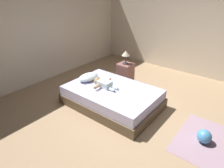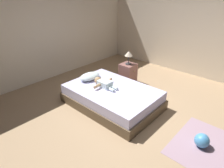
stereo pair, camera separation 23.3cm
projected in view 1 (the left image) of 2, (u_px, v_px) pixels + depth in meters
The scene contains 11 objects.
ground_plane at pixel (135, 120), 3.76m from camera, with size 8.00×8.00×0.00m, color tan.
wall_behind_bed at pixel (36, 34), 4.87m from camera, with size 8.00×0.12×2.51m, color beige.
wall_side at pixel (196, 30), 5.30m from camera, with size 0.12×6.00×2.51m, color beige.
bed at pixel (112, 97), 4.15m from camera, with size 1.31×1.96×0.41m.
pillow at pixel (88, 77), 4.40m from camera, with size 0.52×0.33×0.14m.
baby at pixel (103, 83), 4.11m from camera, with size 0.55×0.59×0.16m.
toothbrush at pixel (108, 82), 4.32m from camera, with size 0.02×0.14×0.02m.
nightstand at pixel (125, 73), 5.12m from camera, with size 0.36×0.39×0.53m.
lamp at pixel (126, 54), 4.89m from camera, with size 0.21×0.21×0.35m.
rug at pixel (206, 141), 3.24m from camera, with size 1.24×0.90×0.01m.
toy_ball at pixel (204, 136), 3.16m from camera, with size 0.23×0.23×0.23m, color #4A96D2.
Camera 1 is at (-2.66, -1.55, 2.31)m, focal length 31.02 mm.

